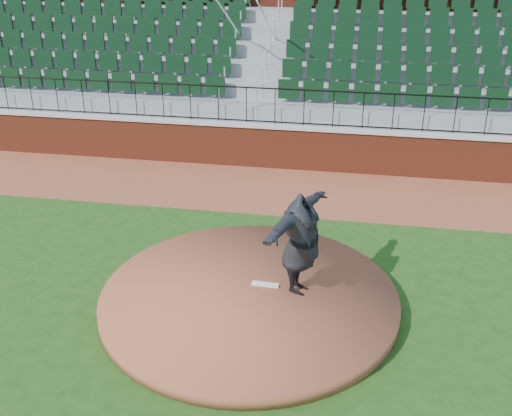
{
  "coord_description": "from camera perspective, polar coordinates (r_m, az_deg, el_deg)",
  "views": [
    {
      "loc": [
        1.98,
        -10.05,
        6.94
      ],
      "look_at": [
        0.0,
        1.5,
        1.3
      ],
      "focal_mm": 44.76,
      "sensor_mm": 36.0,
      "label": 1
    }
  ],
  "objects": [
    {
      "name": "concourse_wall",
      "position": [
        23.04,
        4.8,
        15.14
      ],
      "size": [
        34.0,
        0.5,
        5.5
      ],
      "primitive_type": "cube",
      "color": "maroon",
      "rests_on": "ground"
    },
    {
      "name": "ground",
      "position": [
        12.37,
        -1.19,
        -8.43
      ],
      "size": [
        90.0,
        90.0,
        0.0
      ],
      "primitive_type": "plane",
      "color": "#1D4213",
      "rests_on": "ground"
    },
    {
      "name": "pitchers_mound",
      "position": [
        12.23,
        -0.61,
        -8.17
      ],
      "size": [
        5.64,
        5.64,
        0.25
      ],
      "primitive_type": "cylinder",
      "color": "brown",
      "rests_on": "ground"
    },
    {
      "name": "seating_stands",
      "position": [
        20.41,
        3.99,
        12.5
      ],
      "size": [
        34.0,
        5.1,
        4.6
      ],
      "primitive_type": null,
      "color": "gray",
      "rests_on": "ground"
    },
    {
      "name": "wall_cap",
      "position": [
        18.08,
        2.97,
        7.33
      ],
      "size": [
        34.0,
        0.45,
        0.1
      ],
      "primitive_type": "cube",
      "color": "#B7B7B7",
      "rests_on": "field_wall"
    },
    {
      "name": "pitching_rubber",
      "position": [
        12.4,
        0.84,
        -6.84
      ],
      "size": [
        0.53,
        0.15,
        0.04
      ],
      "primitive_type": "cube",
      "rotation": [
        0.0,
        0.0,
        -0.04
      ],
      "color": "white",
      "rests_on": "pitchers_mound"
    },
    {
      "name": "field_wall",
      "position": [
        18.29,
        2.92,
        5.4
      ],
      "size": [
        34.0,
        0.35,
        1.2
      ],
      "primitive_type": "cube",
      "color": "maroon",
      "rests_on": "ground"
    },
    {
      "name": "wall_railing",
      "position": [
        17.91,
        3.01,
        9.0
      ],
      "size": [
        34.0,
        0.05,
        1.0
      ],
      "primitive_type": null,
      "color": "black",
      "rests_on": "wall_cap"
    },
    {
      "name": "pitcher",
      "position": [
        11.76,
        4.02,
        -3.24
      ],
      "size": [
        1.42,
        2.57,
        2.02
      ],
      "primitive_type": "imported",
      "rotation": [
        0.0,
        0.0,
        1.25
      ],
      "color": "black",
      "rests_on": "pitchers_mound"
    },
    {
      "name": "warning_track",
      "position": [
        17.05,
        2.21,
        1.68
      ],
      "size": [
        34.0,
        3.2,
        0.01
      ],
      "primitive_type": "cube",
      "color": "brown",
      "rests_on": "ground"
    }
  ]
}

